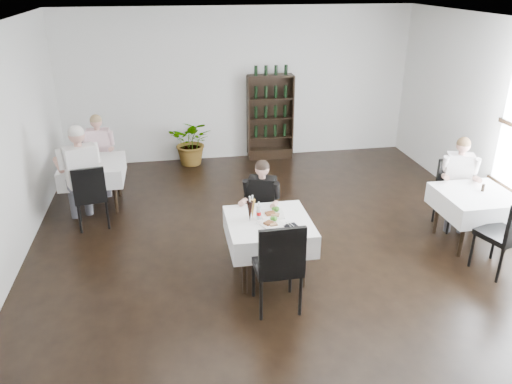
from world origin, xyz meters
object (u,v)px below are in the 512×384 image
main_table (269,231)px  diner_main (261,200)px  potted_tree (192,142)px  wine_shelf (270,118)px

main_table → diner_main: size_ratio=0.78×
main_table → potted_tree: bearing=99.6°
main_table → diner_main: bearing=88.4°
potted_tree → diner_main: 3.67m
wine_shelf → diner_main: wine_shelf is taller
main_table → potted_tree: 4.26m
main_table → potted_tree: (-0.71, 4.20, -0.15)m
main_table → diner_main: (0.02, 0.62, 0.14)m
wine_shelf → main_table: 4.41m
diner_main → wine_shelf: bearing=76.6°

